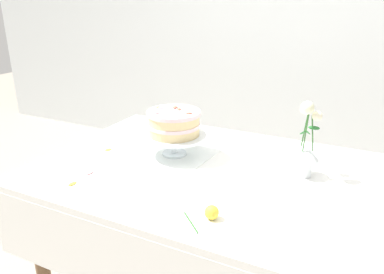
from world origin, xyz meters
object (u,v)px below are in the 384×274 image
Objects in this scene: fallen_rose at (211,213)px; cake_stand at (174,138)px; dining_table at (203,190)px; flower_vase at (306,147)px; layer_cake at (174,123)px.

cake_stand is at bearing 131.68° from fallen_rose.
dining_table is 4.83× the size of cake_stand.
fallen_rose reaches higher than dining_table.
dining_table is 0.38m from fallen_rose.
fallen_rose is at bearing -114.18° from flower_vase.
layer_cake is (-0.18, 0.09, 0.25)m from dining_table.
dining_table is at bearing -25.73° from cake_stand.
layer_cake reaches higher than fallen_rose.
cake_stand is (-0.18, 0.09, 0.18)m from dining_table.
layer_cake is at bearing 131.68° from fallen_rose.
layer_cake is (-0.00, 0.00, 0.07)m from cake_stand.
fallen_rose is (0.36, -0.41, -0.13)m from layer_cake.
layer_cake reaches higher than cake_stand.
flower_vase is at bearing 19.67° from dining_table.
cake_stand is 0.93× the size of flower_vase.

